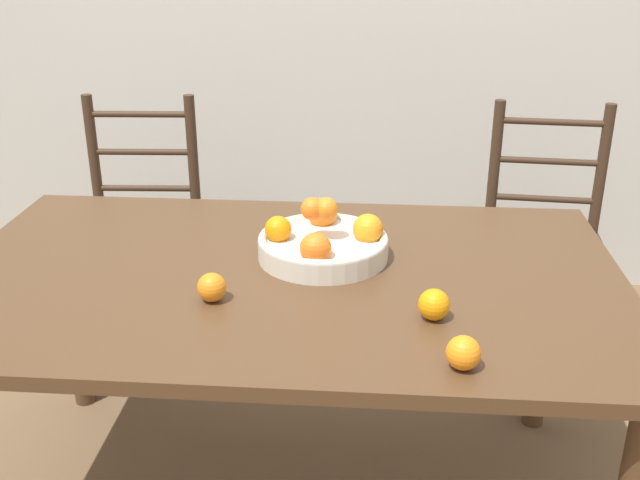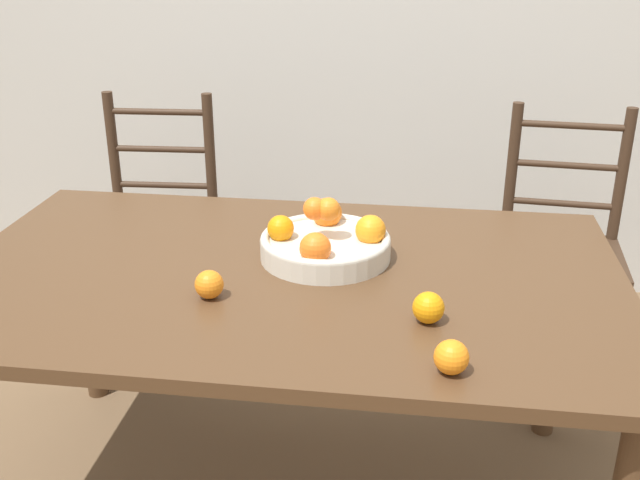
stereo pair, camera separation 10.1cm
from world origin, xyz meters
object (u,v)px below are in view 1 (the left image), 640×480
orange_loose_2 (463,353)px  chair_left (141,236)px  orange_loose_1 (434,305)px  fruit_bowl (323,241)px  chair_right (543,249)px  orange_loose_0 (212,287)px

orange_loose_2 → chair_left: (-1.06, 1.26, -0.31)m
orange_loose_1 → orange_loose_2: orange_loose_1 is taller
fruit_bowl → orange_loose_2: size_ratio=4.91×
orange_loose_2 → chair_left: 1.67m
chair_left → chair_right: 1.49m
fruit_bowl → chair_left: 1.10m
chair_left → chair_right: same height
chair_left → orange_loose_0: bearing=-66.6°
fruit_bowl → orange_loose_2: bearing=-58.4°
fruit_bowl → orange_loose_0: size_ratio=5.00×
fruit_bowl → chair_right: 1.10m
orange_loose_0 → chair_right: (0.99, 1.01, -0.31)m
orange_loose_1 → chair_right: size_ratio=0.07×
orange_loose_1 → chair_left: size_ratio=0.07×
orange_loose_1 → chair_right: bearing=65.7°
fruit_bowl → chair_right: bearing=44.8°
orange_loose_2 → orange_loose_0: bearing=156.1°
chair_left → orange_loose_1: bearing=-49.4°
fruit_bowl → orange_loose_2: 0.60m
orange_loose_0 → chair_right: size_ratio=0.07×
orange_loose_2 → chair_right: 1.36m
orange_loose_2 → chair_left: bearing=130.2°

